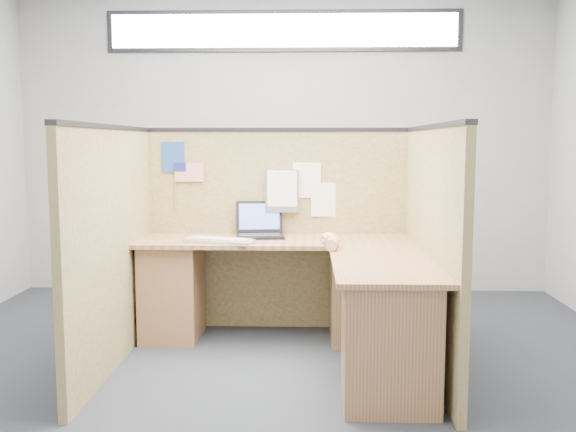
{
  "coord_description": "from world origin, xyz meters",
  "views": [
    {
      "loc": [
        0.24,
        -3.86,
        1.42
      ],
      "look_at": [
        0.1,
        0.5,
        0.92
      ],
      "focal_mm": 40.0,
      "sensor_mm": 36.0,
      "label": 1
    }
  ],
  "objects_px": {
    "l_desk": "(300,299)",
    "laptop": "(261,228)",
    "keyboard": "(219,241)",
    "mouse": "(329,240)"
  },
  "relations": [
    {
      "from": "keyboard",
      "to": "mouse",
      "type": "relative_size",
      "value": 4.5
    },
    {
      "from": "laptop",
      "to": "mouse",
      "type": "xyz_separation_m",
      "value": [
        0.5,
        -0.33,
        -0.04
      ]
    },
    {
      "from": "l_desk",
      "to": "laptop",
      "type": "relative_size",
      "value": 5.25
    },
    {
      "from": "l_desk",
      "to": "mouse",
      "type": "height_order",
      "value": "mouse"
    },
    {
      "from": "laptop",
      "to": "mouse",
      "type": "height_order",
      "value": "laptop"
    },
    {
      "from": "mouse",
      "to": "l_desk",
      "type": "bearing_deg",
      "value": -132.11
    },
    {
      "from": "keyboard",
      "to": "mouse",
      "type": "height_order",
      "value": "mouse"
    },
    {
      "from": "l_desk",
      "to": "keyboard",
      "type": "distance_m",
      "value": 0.7
    },
    {
      "from": "laptop",
      "to": "keyboard",
      "type": "relative_size",
      "value": 0.73
    },
    {
      "from": "l_desk",
      "to": "keyboard",
      "type": "relative_size",
      "value": 3.81
    }
  ]
}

